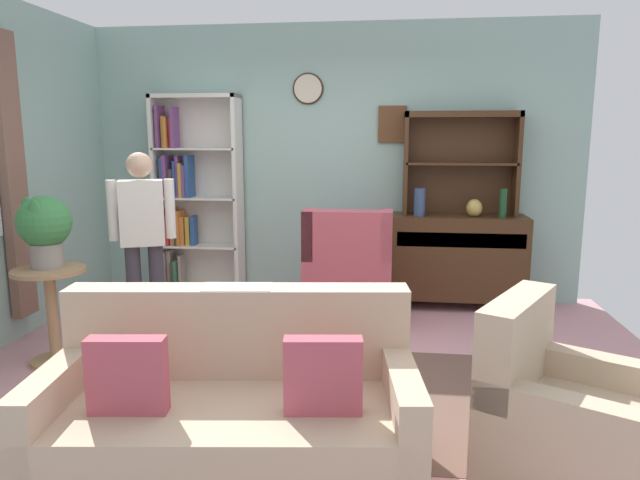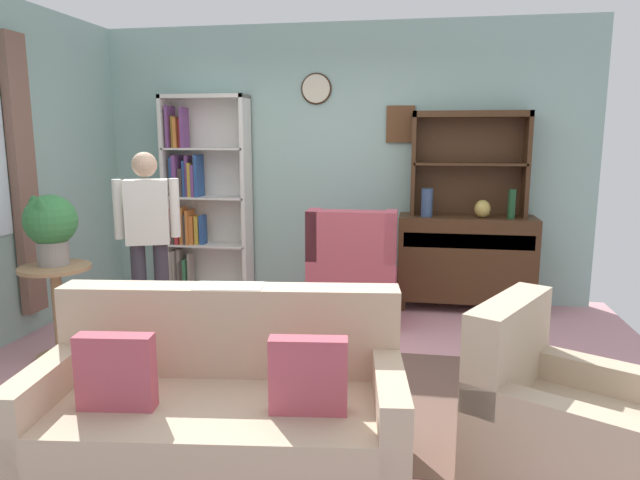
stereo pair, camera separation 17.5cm
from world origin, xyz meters
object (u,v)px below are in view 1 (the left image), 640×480
at_px(sideboard, 457,257).
at_px(book_stack, 274,336).
at_px(vase_tall, 420,202).
at_px(vase_round, 474,208).
at_px(armchair_floral, 563,419).
at_px(bottle_wine, 503,203).
at_px(sideboard_hutch, 461,149).
at_px(potted_plant_large, 44,226).
at_px(couch_floral, 233,415).
at_px(person_reading, 143,234).
at_px(wingback_chair, 348,280).
at_px(bookshelf, 190,200).
at_px(coffee_table, 274,349).
at_px(plant_stand, 52,305).

distance_m(sideboard, book_stack, 2.67).
height_order(sideboard, vase_tall, vase_tall).
relative_size(vase_round, armchair_floral, 0.16).
distance_m(vase_tall, vase_round, 0.52).
bearing_deg(bottle_wine, sideboard_hutch, 153.04).
distance_m(armchair_floral, book_stack, 1.70).
xyz_separation_m(bottle_wine, potted_plant_large, (-3.57, -1.73, -0.02)).
bearing_deg(couch_floral, vase_tall, 71.11).
bearing_deg(person_reading, vase_round, 24.68).
xyz_separation_m(wingback_chair, person_reading, (-1.60, -0.77, 0.52)).
xyz_separation_m(sideboard, potted_plant_large, (-3.18, -1.82, 0.53)).
bearing_deg(sideboard, bookshelf, 178.28).
height_order(bookshelf, coffee_table, bookshelf).
height_order(couch_floral, person_reading, person_reading).
xyz_separation_m(bottle_wine, person_reading, (-3.03, -1.25, -0.15)).
relative_size(sideboard, sideboard_hutch, 1.18).
bearing_deg(book_stack, vase_tall, 66.17).
distance_m(bottle_wine, armchair_floral, 2.90).
distance_m(vase_tall, bottle_wine, 0.78).
bearing_deg(couch_floral, book_stack, 86.38).
xyz_separation_m(sideboard_hutch, vase_round, (0.13, -0.18, -0.55)).
relative_size(bookshelf, wingback_chair, 2.00).
bearing_deg(bookshelf, vase_tall, -3.95).
bearing_deg(vase_tall, sideboard_hutch, 25.89).
bearing_deg(book_stack, sideboard, 59.21).
height_order(vase_tall, couch_floral, vase_tall).
height_order(armchair_floral, potted_plant_large, potted_plant_large).
xyz_separation_m(vase_round, book_stack, (-1.50, -2.23, -0.56)).
xyz_separation_m(vase_tall, plant_stand, (-2.76, -1.77, -0.61)).
bearing_deg(person_reading, vase_tall, 29.23).
bearing_deg(armchair_floral, book_stack, 159.88).
height_order(bookshelf, couch_floral, bookshelf).
bearing_deg(person_reading, book_stack, -37.02).
bearing_deg(potted_plant_large, sideboard_hutch, 31.25).
bearing_deg(bottle_wine, wingback_chair, -161.47).
xyz_separation_m(bookshelf, wingback_chair, (1.71, -0.65, -0.64)).
bearing_deg(book_stack, plant_stand, 165.91).
height_order(vase_round, potted_plant_large, potted_plant_large).
distance_m(potted_plant_large, coffee_table, 1.98).
bearing_deg(vase_tall, vase_round, 1.49).
bearing_deg(book_stack, sideboard_hutch, 60.36).
height_order(vase_tall, coffee_table, vase_tall).
bearing_deg(book_stack, potted_plant_large, 165.18).
bearing_deg(person_reading, couch_floral, -55.09).
height_order(sideboard_hutch, vase_tall, sideboard_hutch).
bearing_deg(book_stack, couch_floral, -93.62).
bearing_deg(bottle_wine, potted_plant_large, -154.14).
height_order(potted_plant_large, book_stack, potted_plant_large).
distance_m(bookshelf, sideboard_hutch, 2.80).
bearing_deg(wingback_chair, sideboard_hutch, 33.10).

